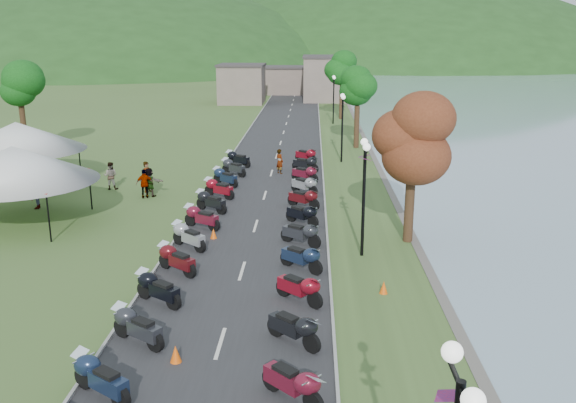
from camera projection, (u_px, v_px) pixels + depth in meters
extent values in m
cube|color=#2F2F31|center=(277.00, 156.00, 47.86)|extent=(7.00, 120.00, 0.02)
cube|color=gray|center=(281.00, 81.00, 90.61)|extent=(18.00, 16.00, 5.00)
imported|color=slate|center=(148.00, 192.00, 37.13)|extent=(0.79, 0.85, 1.89)
imported|color=slate|center=(112.00, 189.00, 37.78)|extent=(0.85, 0.49, 1.72)
imported|color=slate|center=(37.00, 208.00, 33.63)|extent=(0.70, 1.30, 1.91)
cone|color=#F2590C|center=(176.00, 354.00, 17.82)|extent=(0.35, 0.35, 0.54)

